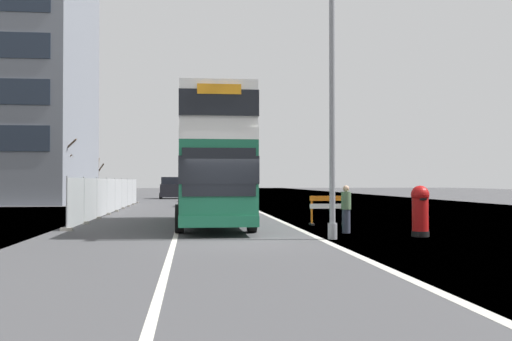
{
  "coord_description": "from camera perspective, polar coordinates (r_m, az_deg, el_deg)",
  "views": [
    {
      "loc": [
        -1.06,
        -17.62,
        1.8
      ],
      "look_at": [
        1.35,
        4.67,
        2.2
      ],
      "focal_mm": 41.97,
      "sensor_mm": 36.0,
      "label": 1
    }
  ],
  "objects": [
    {
      "name": "car_oncoming_near",
      "position": [
        42.66,
        -4.58,
        -2.13
      ],
      "size": [
        2.06,
        4.38,
        2.06
      ],
      "color": "slate",
      "rests_on": "ground"
    },
    {
      "name": "construction_site_fence",
      "position": [
        36.08,
        -13.31,
        -2.34
      ],
      "size": [
        0.44,
        27.4,
        1.98
      ],
      "color": "#A8AAAD",
      "rests_on": "ground"
    },
    {
      "name": "lamppost_foreground",
      "position": [
        18.86,
        7.27,
        7.04
      ],
      "size": [
        0.29,
        0.7,
        9.37
      ],
      "color": "gray",
      "rests_on": "ground"
    },
    {
      "name": "car_receding_mid",
      "position": [
        52.29,
        -4.63,
        -1.82
      ],
      "size": [
        2.03,
        4.19,
        2.29
      ],
      "color": "navy",
      "rests_on": "ground"
    },
    {
      "name": "bare_tree_far_verge_near",
      "position": [
        48.08,
        -18.29,
        0.15
      ],
      "size": [
        2.94,
        2.99,
        5.0
      ],
      "color": "#4C3D2D",
      "rests_on": "ground"
    },
    {
      "name": "roadworks_barrier",
      "position": [
        24.75,
        6.9,
        -3.45
      ],
      "size": [
        1.55,
        0.52,
        1.19
      ],
      "color": "orange",
      "rests_on": "ground"
    },
    {
      "name": "car_receding_far",
      "position": [
        62.21,
        -8.18,
        -1.71
      ],
      "size": [
        2.1,
        3.89,
        2.22
      ],
      "color": "black",
      "rests_on": "ground"
    },
    {
      "name": "bare_tree_far_verge_far",
      "position": [
        69.2,
        -14.89,
        -0.6
      ],
      "size": [
        2.01,
        2.26,
        5.04
      ],
      "color": "#4C3D2D",
      "rests_on": "ground"
    },
    {
      "name": "ground",
      "position": [
        17.89,
        -0.77,
        -6.95
      ],
      "size": [
        140.0,
        280.0,
        0.1
      ],
      "color": "#424244"
    },
    {
      "name": "bare_tree_far_verge_mid",
      "position": [
        63.15,
        -17.41,
        -0.64
      ],
      "size": [
        2.58,
        2.71,
        4.5
      ],
      "color": "#4C3D2D",
      "rests_on": "ground"
    },
    {
      "name": "double_decker_bus",
      "position": [
        24.32,
        -4.21,
        1.05
      ],
      "size": [
        2.86,
        11.22,
        5.04
      ],
      "color": "#196042",
      "rests_on": "ground"
    },
    {
      "name": "red_pillar_postbox",
      "position": [
        20.16,
        15.38,
        -3.52
      ],
      "size": [
        0.59,
        0.59,
        1.66
      ],
      "color": "black",
      "rests_on": "ground"
    },
    {
      "name": "pedestrian_at_kerb",
      "position": [
        20.98,
        8.58,
        -3.66
      ],
      "size": [
        0.34,
        0.34,
        1.65
      ],
      "color": "#2D3342",
      "rests_on": "ground"
    }
  ]
}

